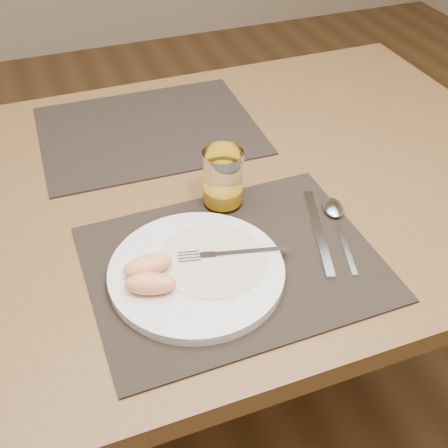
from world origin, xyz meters
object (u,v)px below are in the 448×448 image
Objects in this scene: fork at (224,254)px; knife at (320,239)px; placemat_near at (233,263)px; juice_glass at (223,181)px; plate at (197,272)px; spoon at (335,213)px; placemat_far at (149,130)px; table at (191,221)px.

fork is 0.81× the size of knife.
placemat_near is 0.16m from juice_glass.
plate reaches higher than spoon.
fork reaches higher than knife.
spoon is (0.21, 0.05, 0.01)m from placemat_near.
placemat_near is at bearing -104.47° from juice_glass.
plate is (-0.06, -0.01, 0.01)m from placemat_near.
placemat_near is 2.10× the size of knife.
plate is at bearing -178.39° from knife.
knife is (0.18, -0.44, 0.00)m from placemat_far.
placemat_far is 0.44m from fork.
table is at bearing 125.09° from knife.
fork is at bearing 177.84° from knife.
juice_glass is at bearing -78.38° from placemat_far.
juice_glass is (0.04, -0.07, 0.13)m from table.
fork is 0.23m from spoon.
table is at bearing 86.69° from fork.
table is 0.24m from placemat_far.
plate is 0.28m from spoon.
plate is at bearing -123.04° from juice_glass.
placemat_near is 2.59× the size of fork.
table is 0.25m from plate.
knife is (0.17, -0.01, -0.02)m from fork.
fork reaches higher than plate.
spoon is (0.05, 0.05, 0.00)m from knife.
spoon is 0.20m from juice_glass.
knife reaches higher than placemat_near.
juice_glass is at bearing 56.96° from plate.
table is 0.24m from placemat_near.
placemat_far is 4.24× the size of juice_glass.
placemat_far is at bearing 90.94° from fork.
placemat_near is at bearing -167.59° from spoon.
plate is 1.43× the size of spoon.
fork is at bearing 163.10° from placemat_near.
juice_glass is (0.10, 0.16, 0.04)m from plate.
knife is 0.19m from juice_glass.
juice_glass is at bearing 75.53° from placemat_near.
placemat_far is at bearing 92.82° from placemat_near.
fork is 1.63× the size of juice_glass.
fork reaches higher than table.
juice_glass is (-0.17, 0.10, 0.04)m from spoon.
table is 0.24m from fork.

